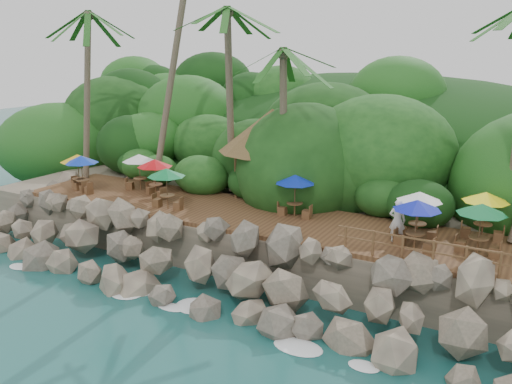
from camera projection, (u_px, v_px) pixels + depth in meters
The scene contains 11 objects.
ground at pixel (181, 311), 20.80m from camera, with size 140.00×140.00×0.00m, color #19514F.
land_base at pixel (333, 192), 33.99m from camera, with size 32.00×25.20×2.10m, color gray.
jungle_hill at pixel (369, 183), 40.58m from camera, with size 44.80×28.00×15.40m, color #143811.
seawall at pixel (209, 266), 22.19m from camera, with size 29.00×4.00×2.30m, color gray, non-canonical shape.
terrace at pixel (256, 216), 25.28m from camera, with size 26.00×5.00×0.20m, color brown.
jungle_foliage at pixel (326, 212), 33.43m from camera, with size 44.00×16.00×12.00m, color #143811, non-canonical shape.
foam_line at pixel (185, 307), 21.05m from camera, with size 25.20×0.80×0.06m.
palapa at pixel (272, 130), 27.71m from camera, with size 5.64×5.64×4.60m.
dining_clusters at pixel (250, 180), 24.89m from camera, with size 22.38×4.71×2.01m.
railing at pixel (418, 248), 19.31m from camera, with size 6.10×0.10×1.00m.
waiter at pixel (397, 221), 21.48m from camera, with size 0.65×0.43×1.78m, color white.
Camera 1 is at (11.81, -15.01, 9.90)m, focal length 37.52 mm.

